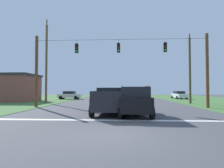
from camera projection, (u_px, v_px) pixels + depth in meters
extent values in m
plane|color=#47474C|center=(116.00, 135.00, 7.13)|extent=(120.00, 120.00, 0.00)
cube|color=white|center=(118.00, 120.00, 10.51)|extent=(14.87, 0.45, 0.01)
cube|color=white|center=(119.00, 109.00, 16.50)|extent=(2.50, 0.15, 0.01)
cube|color=white|center=(119.00, 103.00, 23.36)|extent=(2.50, 0.15, 0.01)
cube|color=white|center=(120.00, 101.00, 29.62)|extent=(2.50, 0.15, 0.01)
cube|color=white|center=(120.00, 99.00, 34.51)|extent=(2.50, 0.15, 0.01)
cylinder|color=brown|center=(36.00, 71.00, 18.51)|extent=(0.30, 0.30, 7.37)
cylinder|color=brown|center=(207.00, 71.00, 17.65)|extent=(0.30, 0.30, 7.37)
cylinder|color=black|center=(120.00, 39.00, 18.18)|extent=(17.23, 0.02, 0.02)
cylinder|color=black|center=(77.00, 42.00, 18.40)|extent=(0.02, 0.02, 0.37)
cube|color=black|center=(77.00, 48.00, 18.38)|extent=(0.32, 0.24, 0.95)
cylinder|color=#310503|center=(76.00, 45.00, 18.25)|extent=(0.20, 0.04, 0.20)
cylinder|color=#352203|center=(76.00, 48.00, 18.24)|extent=(0.20, 0.04, 0.20)
cylinder|color=green|center=(76.00, 51.00, 18.23)|extent=(0.20, 0.04, 0.20)
cylinder|color=black|center=(119.00, 41.00, 18.18)|extent=(0.02, 0.02, 0.37)
cube|color=black|center=(119.00, 48.00, 18.16)|extent=(0.32, 0.24, 0.95)
cylinder|color=#310503|center=(119.00, 45.00, 18.03)|extent=(0.20, 0.04, 0.20)
cylinder|color=#352203|center=(119.00, 48.00, 18.02)|extent=(0.20, 0.04, 0.20)
cylinder|color=green|center=(119.00, 50.00, 18.01)|extent=(0.20, 0.04, 0.20)
cylinder|color=black|center=(165.00, 41.00, 17.95)|extent=(0.02, 0.02, 0.37)
cube|color=black|center=(165.00, 47.00, 17.93)|extent=(0.32, 0.24, 0.95)
cylinder|color=#310503|center=(165.00, 44.00, 17.80)|extent=(0.20, 0.04, 0.20)
cylinder|color=#352203|center=(165.00, 47.00, 17.79)|extent=(0.20, 0.04, 0.20)
cylinder|color=green|center=(166.00, 50.00, 17.78)|extent=(0.20, 0.04, 0.20)
cube|color=black|center=(109.00, 103.00, 13.55)|extent=(2.07, 5.43, 0.85)
cube|color=black|center=(110.00, 92.00, 14.22)|extent=(1.88, 1.93, 0.70)
cube|color=black|center=(94.00, 94.00, 12.28)|extent=(0.13, 2.38, 0.45)
cube|color=black|center=(121.00, 94.00, 12.16)|extent=(0.13, 2.38, 0.45)
cube|color=black|center=(106.00, 95.00, 10.93)|extent=(1.96, 0.13, 0.45)
cylinder|color=black|center=(99.00, 106.00, 15.43)|extent=(0.29, 0.80, 0.80)
cylinder|color=black|center=(123.00, 106.00, 15.30)|extent=(0.29, 0.80, 0.80)
cylinder|color=black|center=(92.00, 111.00, 11.77)|extent=(0.29, 0.80, 0.80)
cylinder|color=black|center=(122.00, 111.00, 11.64)|extent=(0.29, 0.80, 0.80)
cube|color=black|center=(134.00, 103.00, 12.59)|extent=(1.97, 4.81, 0.95)
cube|color=black|center=(134.00, 92.00, 12.46)|extent=(1.81, 3.21, 0.65)
cylinder|color=black|center=(122.00, 86.00, 12.52)|extent=(0.06, 2.72, 0.05)
cylinder|color=black|center=(146.00, 86.00, 12.43)|extent=(0.06, 2.72, 0.05)
cylinder|color=black|center=(120.00, 108.00, 14.25)|extent=(0.26, 0.76, 0.76)
cylinder|color=black|center=(145.00, 108.00, 14.15)|extent=(0.26, 0.76, 0.76)
cylinder|color=black|center=(120.00, 113.00, 10.99)|extent=(0.26, 0.76, 0.76)
cylinder|color=black|center=(152.00, 113.00, 10.89)|extent=(0.26, 0.76, 0.76)
cube|color=silver|center=(179.00, 95.00, 35.34)|extent=(1.99, 4.38, 0.70)
cube|color=black|center=(179.00, 92.00, 35.36)|extent=(1.71, 2.17, 0.50)
cylinder|color=black|center=(172.00, 97.00, 36.75)|extent=(0.25, 0.65, 0.64)
cylinder|color=black|center=(181.00, 97.00, 36.74)|extent=(0.25, 0.65, 0.64)
cylinder|color=black|center=(177.00, 98.00, 33.91)|extent=(0.25, 0.65, 0.64)
cylinder|color=black|center=(187.00, 98.00, 33.90)|extent=(0.25, 0.65, 0.64)
cube|color=silver|center=(69.00, 96.00, 34.10)|extent=(4.34, 1.89, 0.70)
cube|color=black|center=(69.00, 92.00, 34.12)|extent=(2.13, 1.66, 0.50)
cylinder|color=black|center=(78.00, 97.00, 34.94)|extent=(0.64, 0.23, 0.64)
cylinder|color=black|center=(76.00, 98.00, 33.14)|extent=(0.64, 0.23, 0.64)
cylinder|color=black|center=(63.00, 97.00, 35.03)|extent=(0.64, 0.23, 0.64)
cylinder|color=black|center=(61.00, 98.00, 33.23)|extent=(0.64, 0.23, 0.64)
cube|color=silver|center=(103.00, 97.00, 27.06)|extent=(1.91, 4.35, 0.70)
cube|color=black|center=(103.00, 93.00, 27.08)|extent=(1.67, 2.14, 0.50)
cylinder|color=black|center=(99.00, 99.00, 28.54)|extent=(0.24, 0.65, 0.64)
cylinder|color=black|center=(110.00, 99.00, 28.40)|extent=(0.24, 0.65, 0.64)
cylinder|color=black|center=(96.00, 100.00, 25.71)|extent=(0.24, 0.65, 0.64)
cylinder|color=black|center=(108.00, 100.00, 25.57)|extent=(0.24, 0.65, 0.64)
cylinder|color=brown|center=(190.00, 71.00, 23.16)|extent=(0.27, 0.27, 8.55)
cube|color=brown|center=(190.00, 41.00, 23.28)|extent=(0.12, 0.12, 1.84)
cylinder|color=#B2B7BC|center=(187.00, 41.00, 24.02)|extent=(0.08, 0.08, 0.12)
cylinder|color=#B2B7BC|center=(192.00, 38.00, 22.55)|extent=(0.08, 0.08, 0.12)
cube|color=brown|center=(190.00, 48.00, 23.25)|extent=(0.12, 0.12, 1.99)
cylinder|color=#B2B7BC|center=(187.00, 48.00, 24.05)|extent=(0.08, 0.08, 0.12)
cylinder|color=#B2B7BC|center=(192.00, 45.00, 22.46)|extent=(0.08, 0.08, 0.12)
cylinder|color=brown|center=(46.00, 64.00, 24.19)|extent=(0.29, 0.29, 10.59)
cube|color=brown|center=(47.00, 28.00, 24.35)|extent=(0.12, 0.12, 2.30)
cylinder|color=#B2B7BC|center=(49.00, 29.00, 25.27)|extent=(0.08, 0.08, 0.12)
cylinder|color=#B2B7BC|center=(44.00, 25.00, 23.43)|extent=(0.08, 0.08, 0.12)
cube|color=brown|center=(1.00, 89.00, 27.75)|extent=(10.40, 5.49, 3.90)
cube|color=#2D2D33|center=(1.00, 75.00, 27.82)|extent=(10.70, 5.79, 0.30)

